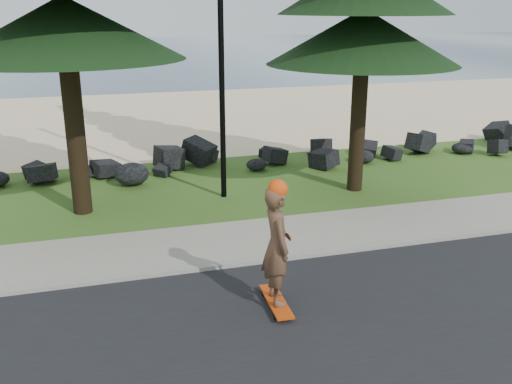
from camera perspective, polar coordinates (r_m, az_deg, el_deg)
ground at (r=11.87m, az=0.28°, el=-5.18°), size 160.00×160.00×0.00m
road at (r=8.19m, az=9.64°, el=-17.16°), size 160.00×7.00×0.02m
kerb at (r=11.07m, az=1.61°, el=-6.72°), size 160.00×0.20×0.10m
sidewalk at (r=12.04m, az=0.02°, el=-4.65°), size 160.00×2.00×0.08m
beach_sand at (r=25.58m, az=-9.01°, el=7.40°), size 160.00×15.00×0.01m
ocean at (r=61.71m, az=-13.61°, el=13.37°), size 160.00×58.00×0.01m
seawall_boulders at (r=17.01m, az=-5.06°, el=2.06°), size 60.00×2.40×1.10m
lamp_post at (r=14.01m, az=-3.54°, el=15.81°), size 0.25×0.14×8.14m
skateboarder at (r=9.05m, az=2.10°, el=-5.43°), size 0.49×1.18×2.17m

